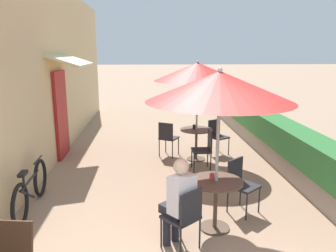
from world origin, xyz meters
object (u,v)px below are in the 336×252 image
Objects in this scene: coffee_cup_near at (212,176)px; cafe_chair_mid_left at (217,134)px; patio_table_near at (216,194)px; cafe_chair_near_right at (240,181)px; cafe_chair_near_left at (185,214)px; cafe_chair_mid_right at (168,136)px; patio_umbrella_mid at (198,72)px; cafe_chair_mid_back at (205,147)px; patio_umbrella_near at (220,87)px; coffee_cup_mid at (194,127)px; patio_table_mid at (196,138)px; bicycle_leaning at (31,190)px; seated_patron_near_left at (179,199)px.

coffee_cup_near is 3.62m from cafe_chair_mid_left.
patio_table_near is 0.88× the size of cafe_chair_near_right.
patio_table_near is at bearing 6.03° from cafe_chair_near_right.
cafe_chair_mid_right is (0.02, 3.95, 0.00)m from cafe_chair_near_left.
patio_table_near is 3.47m from cafe_chair_mid_right.
patio_umbrella_mid is 1.74m from cafe_chair_mid_right.
patio_umbrella_mid is at bearing 6.03° from cafe_chair_mid_right.
cafe_chair_near_right is 3.06m from cafe_chair_mid_left.
coffee_cup_near is at bearing 136.01° from patio_table_near.
patio_umbrella_mid is at bearing 86.78° from patio_table_near.
cafe_chair_near_left is 3.03m from cafe_chair_mid_back.
patio_umbrella_near is 3.48m from coffee_cup_mid.
patio_table_mid is at bearing 97.13° from patio_umbrella_mid.
cafe_chair_mid_back is at bearing 25.06° from bicycle_leaning.
coffee_cup_near is at bearing -52.95° from cafe_chair_mid_right.
seated_patron_near_left is 1.44× the size of cafe_chair_mid_back.
patio_umbrella_mid is (0.18, 3.14, 0.00)m from patio_umbrella_near.
coffee_cup_near is 3.11m from patio_table_mid.
patio_table_mid is at bearing 35.14° from bicycle_leaning.
cafe_chair_near_left is at bearing -100.59° from patio_table_mid.
seated_patron_near_left reaches higher than coffee_cup_near.
patio_table_mid is (0.18, 3.14, 0.00)m from patio_table_near.
bicycle_leaning reaches higher than patio_table_mid.
cafe_chair_near_right is 1.00× the size of cafe_chair_mid_back.
cafe_chair_mid_back is 9.67× the size of coffee_cup_mid.
cafe_chair_mid_back is (0.26, 2.42, -1.58)m from patio_umbrella_near.
patio_table_near is at bearing -43.99° from coffee_cup_near.
patio_table_mid is 0.73m from cafe_chair_mid_left.
patio_umbrella_near is 1.74m from cafe_chair_near_right.
cafe_chair_mid_right is at bearing -110.79° from cafe_chair_near_right.
cafe_chair_mid_left is at bearing 36.03° from cafe_chair_mid_right.
cafe_chair_mid_left is (0.59, 0.43, -0.03)m from patio_table_mid.
patio_umbrella_mid is at bearing 35.14° from bicycle_leaning.
coffee_cup_near is 0.04× the size of patio_umbrella_mid.
coffee_cup_near is 0.10× the size of cafe_chair_mid_left.
coffee_cup_near is 2.96m from bicycle_leaning.
seated_patron_near_left reaches higher than patio_table_mid.
patio_umbrella_mid is at bearing 6.03° from cafe_chair_mid_left.
cafe_chair_mid_back is at bearing 83.92° from patio_table_near.
cafe_chair_mid_right is (-0.49, 3.43, -1.58)m from patio_umbrella_near.
patio_umbrella_mid is 1.74m from cafe_chair_mid_left.
cafe_chair_mid_back is at bearing -23.97° from cafe_chair_mid_right.
coffee_cup_near is 0.10× the size of cafe_chair_mid_right.
cafe_chair_mid_right is 9.67× the size of coffee_cup_mid.
cafe_chair_near_right reaches higher than coffee_cup_near.
coffee_cup_near is at bearing 0.25° from cafe_chair_near_right.
cafe_chair_mid_left is 1.26m from cafe_chair_mid_right.
coffee_cup_near is 3.36m from patio_umbrella_mid.
cafe_chair_mid_back is 3.56m from bicycle_leaning.
bicycle_leaning is at bearing 165.13° from patio_umbrella_near.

